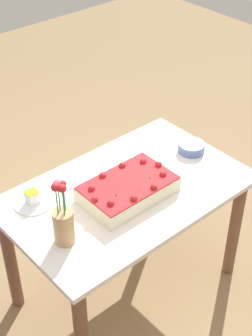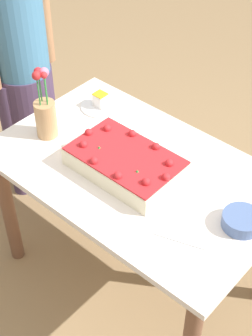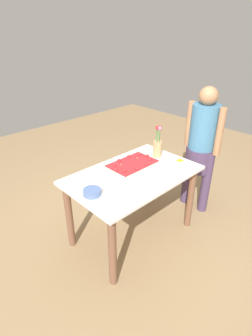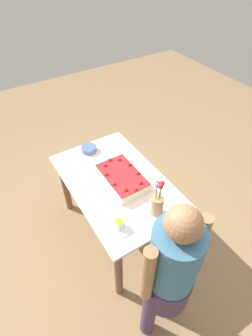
{
  "view_description": "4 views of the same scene",
  "coord_description": "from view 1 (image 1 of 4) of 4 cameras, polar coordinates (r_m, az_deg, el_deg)",
  "views": [
    {
      "loc": [
        1.37,
        1.57,
        2.48
      ],
      "look_at": [
        -0.0,
        -0.01,
        0.9
      ],
      "focal_mm": 55.0,
      "sensor_mm": 36.0,
      "label": 1
    },
    {
      "loc": [
        -1.06,
        1.26,
        2.27
      ],
      "look_at": [
        -0.03,
        0.1,
        0.85
      ],
      "focal_mm": 55.0,
      "sensor_mm": 36.0,
      "label": 2
    },
    {
      "loc": [
        -1.59,
        -1.56,
        2.01
      ],
      "look_at": [
        -0.05,
        0.05,
        0.83
      ],
      "focal_mm": 28.0,
      "sensor_mm": 36.0,
      "label": 3
    },
    {
      "loc": [
        1.42,
        -0.79,
        2.47
      ],
      "look_at": [
        0.01,
        0.1,
        0.89
      ],
      "focal_mm": 28.0,
      "sensor_mm": 36.0,
      "label": 4
    }
  ],
  "objects": [
    {
      "name": "serving_plate_with_slice",
      "position": [
        2.65,
        -10.3,
        -3.55
      ],
      "size": [
        0.2,
        0.2,
        0.08
      ],
      "color": "white",
      "rests_on": "dining_table"
    },
    {
      "name": "fruit_bowl",
      "position": [
        2.99,
        7.25,
        2.29
      ],
      "size": [
        0.15,
        0.15,
        0.05
      ],
      "primitive_type": "cylinder",
      "color": "#4F699E",
      "rests_on": "dining_table"
    },
    {
      "name": "ground_plane",
      "position": [
        3.24,
        0.04,
        -12.91
      ],
      "size": [
        8.0,
        8.0,
        0.0
      ],
      "primitive_type": "plane",
      "color": "#927550"
    },
    {
      "name": "cake_knife",
      "position": [
        2.81,
        8.6,
        -1.02
      ],
      "size": [
        0.19,
        0.08,
        0.0
      ],
      "primitive_type": "cube",
      "rotation": [
        0.0,
        0.0,
        3.48
      ],
      "color": "silver",
      "rests_on": "dining_table"
    },
    {
      "name": "flower_vase",
      "position": [
        2.36,
        -6.97,
        -5.97
      ],
      "size": [
        0.1,
        0.1,
        0.35
      ],
      "color": "tan",
      "rests_on": "dining_table"
    },
    {
      "name": "sheet_cake",
      "position": [
        2.64,
        0.21,
        -2.31
      ],
      "size": [
        0.48,
        0.3,
        0.11
      ],
      "color": "#F3E9C5",
      "rests_on": "dining_table"
    },
    {
      "name": "dining_table",
      "position": [
        2.79,
        0.04,
        -4.58
      ],
      "size": [
        1.28,
        0.8,
        0.76
      ],
      "color": "white",
      "rests_on": "ground_plane"
    }
  ]
}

